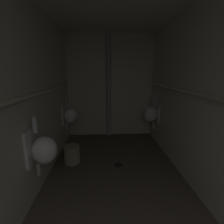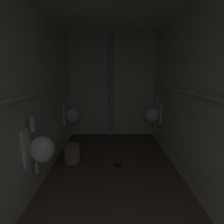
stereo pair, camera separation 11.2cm
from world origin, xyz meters
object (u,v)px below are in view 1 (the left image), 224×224
object	(u,v)px
floor_drain	(118,165)
waste_bin	(72,154)
urinal_left_far	(70,115)
urinal_left_mid	(43,149)
urinal_right_mid	(151,114)
standpipe_back_wall	(109,87)

from	to	relation	value
floor_drain	waste_bin	bearing A→B (deg)	170.78
urinal_left_far	waste_bin	distance (m)	0.99
urinal_left_far	waste_bin	xyz separation A→B (m)	(0.17, -0.83, -0.51)
floor_drain	waste_bin	xyz separation A→B (m)	(-0.81, 0.13, 0.15)
urinal_left_mid	urinal_left_far	bearing A→B (deg)	90.00
urinal_left_mid	waste_bin	bearing A→B (deg)	79.04
urinal_left_far	waste_bin	world-z (taller)	urinal_left_far
urinal_left_mid	waste_bin	world-z (taller)	urinal_left_mid
urinal_left_far	urinal_right_mid	size ratio (longest dim) A/B	1.00
standpipe_back_wall	waste_bin	world-z (taller)	standpipe_back_wall
urinal_right_mid	standpipe_back_wall	distance (m)	1.19
urinal_left_mid	waste_bin	xyz separation A→B (m)	(0.17, 0.85, -0.51)
urinal_right_mid	standpipe_back_wall	size ratio (longest dim) A/B	0.31
floor_drain	waste_bin	world-z (taller)	waste_bin
urinal_right_mid	floor_drain	bearing A→B (deg)	-129.94
urinal_left_far	floor_drain	size ratio (longest dim) A/B	5.39
urinal_left_mid	urinal_left_far	size ratio (longest dim) A/B	1.00
urinal_right_mid	waste_bin	xyz separation A→B (m)	(-1.64, -0.86, -0.51)
urinal_left_mid	standpipe_back_wall	xyz separation A→B (m)	(0.86, 2.16, 0.57)
standpipe_back_wall	waste_bin	xyz separation A→B (m)	(-0.70, -1.31, -1.08)
urinal_right_mid	standpipe_back_wall	bearing A→B (deg)	154.33
urinal_left_mid	urinal_right_mid	distance (m)	2.48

